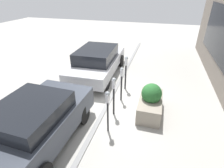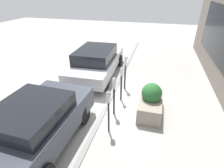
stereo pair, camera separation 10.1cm
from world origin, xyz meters
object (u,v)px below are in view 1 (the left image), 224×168
(parking_meter_middle, at_px, (122,80))
(parking_meter_nearest, at_px, (108,104))
(parking_meter_second, at_px, (114,90))
(parked_car_front, at_px, (36,122))
(parking_meter_fourth, at_px, (126,67))
(planter_box, at_px, (151,102))
(parked_car_middle, at_px, (98,61))

(parking_meter_middle, bearing_deg, parking_meter_nearest, -179.70)
(parking_meter_second, relative_size, parked_car_front, 0.39)
(parking_meter_second, relative_size, parking_meter_fourth, 0.94)
(parking_meter_nearest, xyz_separation_m, parking_meter_second, (0.93, 0.06, -0.07))
(planter_box, height_order, parked_car_middle, parked_car_middle)
(parking_meter_middle, xyz_separation_m, parking_meter_fourth, (0.98, 0.03, 0.14))
(parking_meter_fourth, relative_size, parked_car_middle, 0.33)
(parking_meter_middle, bearing_deg, parking_meter_second, 177.03)
(parking_meter_nearest, height_order, parking_meter_middle, parking_meter_nearest)
(planter_box, relative_size, parked_car_middle, 0.34)
(parking_meter_second, bearing_deg, parking_meter_middle, -2.97)
(parking_meter_middle, distance_m, planter_box, 1.45)
(parking_meter_middle, bearing_deg, planter_box, -114.33)
(parking_meter_second, xyz_separation_m, planter_box, (0.42, -1.30, -0.54))
(parked_car_front, bearing_deg, parking_meter_second, -40.54)
(parking_meter_fourth, height_order, planter_box, parking_meter_fourth)
(parking_meter_middle, distance_m, parked_car_middle, 2.81)
(parking_meter_second, xyz_separation_m, parking_meter_fourth, (1.97, -0.02, 0.07))
(parked_car_front, bearing_deg, parking_meter_nearest, -58.93)
(planter_box, bearing_deg, parked_car_front, 127.76)
(parking_meter_second, distance_m, parking_meter_fourth, 1.97)
(parking_meter_middle, relative_size, parked_car_middle, 0.31)
(parking_meter_nearest, bearing_deg, parked_car_middle, 24.13)
(parking_meter_second, relative_size, parking_meter_middle, 1.02)
(parking_meter_second, height_order, parked_car_middle, parking_meter_second)
(parking_meter_middle, xyz_separation_m, parked_car_middle, (2.15, 1.81, -0.18))
(parked_car_front, bearing_deg, parking_meter_fourth, -22.90)
(parking_meter_nearest, xyz_separation_m, parked_car_middle, (4.06, 1.82, -0.32))
(planter_box, bearing_deg, parking_meter_second, 108.15)
(parking_meter_fourth, bearing_deg, parking_meter_nearest, -179.14)
(parking_meter_nearest, distance_m, parking_meter_middle, 1.92)
(parking_meter_second, bearing_deg, parked_car_front, 137.68)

